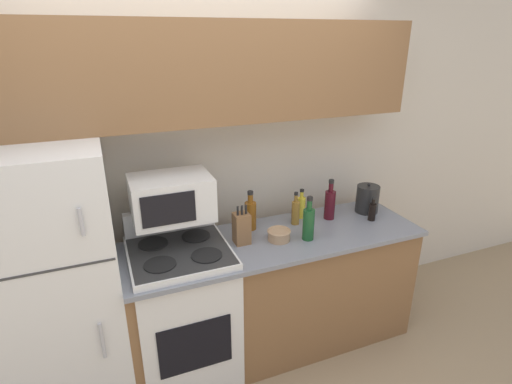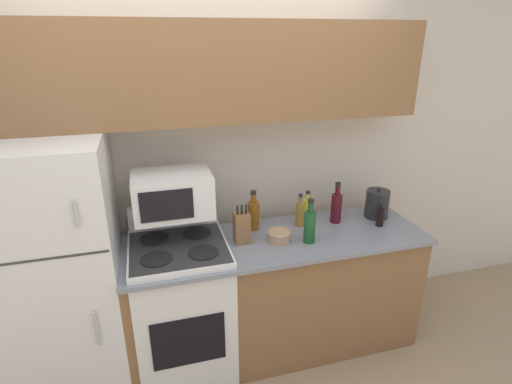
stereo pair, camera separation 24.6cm
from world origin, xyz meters
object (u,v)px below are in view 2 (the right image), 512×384
Objects in this scene: refrigerator at (56,273)px; bottle_wine_red at (336,207)px; kettle at (377,204)px; bottle_soy_sauce at (380,217)px; bottle_wine_green at (310,225)px; bottle_cooking_spray at (307,209)px; bottle_vinegar at (300,213)px; stove at (183,306)px; bottle_whiskey at (253,214)px; bowl at (279,236)px; knife_block at (242,227)px; microwave at (172,194)px.

refrigerator is 5.48× the size of bottle_wine_red.
kettle is at bearing 1.13° from refrigerator.
bottle_soy_sauce is 0.58m from bottle_wine_green.
bottle_soy_sauce is (0.45, -0.23, -0.02)m from bottle_cooking_spray.
bottle_wine_red is 1.25× the size of bottle_vinegar.
stove is 4.58× the size of bottle_vinegar.
bowl is at bearing -62.77° from bottle_whiskey.
bottle_whiskey is 0.41m from bottle_wine_green.
bottle_whiskey is at bearing 172.18° from bottle_vinegar.
knife_block reaches higher than bowl.
bottle_whiskey is (0.53, 0.17, 0.52)m from stove.
microwave reaches higher than stove.
refrigerator is 7.47× the size of bottle_cooking_spray.
microwave is 1.59× the size of bottle_wine_green.
knife_block is at bearing -171.60° from bottle_wine_red.
refrigerator is at bearing 173.46° from bottle_wine_green.
bottle_wine_green is 0.66m from kettle.
microwave reaches higher than bottle_whiskey.
microwave is 2.65× the size of bottle_soy_sauce.
bottle_wine_green is at bearing -171.88° from bottle_soy_sauce.
kettle is at bearing -1.33° from bottle_vinegar.
bowl is 0.75m from bottle_soy_sauce.
microwave is at bearing -174.33° from bottle_cooking_spray.
kettle is (0.06, 0.14, 0.03)m from bottle_soy_sauce.
microwave is 0.98m from bottle_cooking_spray.
bottle_wine_red is 1.30× the size of kettle.
stove is at bearing 172.73° from bottle_wine_green.
bottle_wine_green reaches higher than knife_block.
kettle is (0.92, -0.06, -0.01)m from bottle_whiskey.
stove is 5.00× the size of bottle_cooking_spray.
microwave is 2.07× the size of kettle.
kettle reaches higher than bowl.
bottle_whiskey is at bearing 167.11° from bottle_soy_sauce.
knife_block is 1.47× the size of bottle_soy_sauce.
refrigerator is 1.27m from bottle_whiskey.
stove is 0.76m from microwave.
kettle is (0.33, -0.00, -0.01)m from bottle_wine_red.
bottle_wine_green is (0.42, -0.12, 0.01)m from knife_block.
bottle_wine_green is (0.83, -0.22, -0.22)m from microwave.
bowl is 0.87× the size of bottle_soy_sauce.
bottle_wine_red reaches higher than bottle_cooking_spray.
bottle_whiskey reaches higher than kettle.
bottle_cooking_spray is 0.73× the size of bottle_wine_red.
bottle_whiskey is at bearing 4.61° from refrigerator.
bottle_whiskey is at bearing 176.38° from kettle.
bottle_wine_red is 0.37m from bottle_wine_green.
microwave reaches higher than bowl.
bottle_cooking_spray is at bearing 5.08° from bottle_whiskey.
stove is at bearing -167.47° from bottle_cooking_spray.
refrigerator is 5.48× the size of bottle_wine_green.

